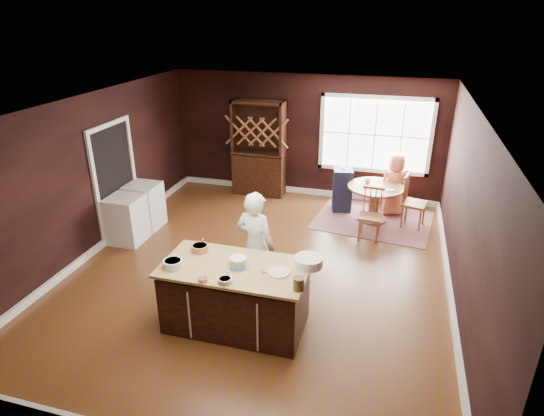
{
  "coord_description": "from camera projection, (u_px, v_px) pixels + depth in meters",
  "views": [
    {
      "loc": [
        1.94,
        -6.2,
        3.98
      ],
      "look_at": [
        0.15,
        0.16,
        1.05
      ],
      "focal_mm": 30.0,
      "sensor_mm": 36.0,
      "label": 1
    }
  ],
  "objects": [
    {
      "name": "drinking_glass",
      "position": [
        264.0,
        267.0,
        5.69
      ],
      "size": [
        0.07,
        0.07,
        0.15
      ],
      "primitive_type": "cylinder",
      "color": "silver",
      "rests_on": "kitchen_island"
    },
    {
      "name": "bowl_blue",
      "position": [
        173.0,
        264.0,
        5.82
      ],
      "size": [
        0.26,
        0.26,
        0.1
      ],
      "primitive_type": "cylinder",
      "color": "silver",
      "rests_on": "kitchen_island"
    },
    {
      "name": "dining_table",
      "position": [
        375.0,
        196.0,
        9.03
      ],
      "size": [
        1.1,
        1.1,
        0.75
      ],
      "color": "brown",
      "rests_on": "ground"
    },
    {
      "name": "bowl_pink",
      "position": [
        203.0,
        280.0,
        5.52
      ],
      "size": [
        0.13,
        0.13,
        0.05
      ],
      "primitive_type": "cylinder",
      "color": "white",
      "rests_on": "kitchen_island"
    },
    {
      "name": "table_cup",
      "position": [
        367.0,
        181.0,
        9.08
      ],
      "size": [
        0.14,
        0.14,
        0.09
      ],
      "primitive_type": "imported",
      "rotation": [
        0.0,
        0.0,
        0.22
      ],
      "color": "white",
      "rests_on": "dining_table"
    },
    {
      "name": "washer",
      "position": [
        126.0,
        220.0,
        8.27
      ],
      "size": [
        0.6,
        0.58,
        0.87
      ],
      "primitive_type": "cube",
      "color": "white",
      "rests_on": "ground"
    },
    {
      "name": "toddler",
      "position": [
        341.0,
        174.0,
        9.41
      ],
      "size": [
        0.18,
        0.14,
        0.26
      ],
      "primitive_type": null,
      "color": "#8CA5BF",
      "rests_on": "high_chair"
    },
    {
      "name": "seated_woman",
      "position": [
        394.0,
        185.0,
        9.3
      ],
      "size": [
        0.74,
        0.6,
        1.3
      ],
      "primitive_type": "imported",
      "rotation": [
        0.0,
        0.0,
        3.47
      ],
      "color": "#E38060",
      "rests_on": "ground"
    },
    {
      "name": "layer_cake",
      "position": [
        238.0,
        262.0,
        5.83
      ],
      "size": [
        0.31,
        0.31,
        0.13
      ],
      "primitive_type": null,
      "color": "white",
      "rests_on": "kitchen_island"
    },
    {
      "name": "room_shell",
      "position": [
        260.0,
        193.0,
        7.0
      ],
      "size": [
        7.0,
        7.0,
        7.0
      ],
      "color": "#583513",
      "rests_on": "ground"
    },
    {
      "name": "kitchen_island",
      "position": [
        236.0,
        297.0,
        6.05
      ],
      "size": [
        1.9,
        1.0,
        0.92
      ],
      "color": "black",
      "rests_on": "ground"
    },
    {
      "name": "high_chair",
      "position": [
        342.0,
        189.0,
        9.54
      ],
      "size": [
        0.46,
        0.46,
        0.95
      ],
      "primitive_type": null,
      "rotation": [
        0.0,
        0.0,
        0.21
      ],
      "color": "#1F2A44",
      "rests_on": "ground"
    },
    {
      "name": "hutch",
      "position": [
        259.0,
        148.0,
        10.2
      ],
      "size": [
        1.17,
        0.49,
        2.14
      ],
      "primitive_type": "cube",
      "color": "black",
      "rests_on": "ground"
    },
    {
      "name": "white_tub",
      "position": [
        309.0,
        262.0,
        5.84
      ],
      "size": [
        0.37,
        0.37,
        0.13
      ],
      "primitive_type": "cylinder",
      "color": "white",
      "rests_on": "kitchen_island"
    },
    {
      "name": "dryer",
      "position": [
        144.0,
        206.0,
        8.83
      ],
      "size": [
        0.61,
        0.59,
        0.88
      ],
      "primitive_type": "cube",
      "color": "silver",
      "rests_on": "ground"
    },
    {
      "name": "rug",
      "position": [
        373.0,
        220.0,
        9.24
      ],
      "size": [
        2.44,
        2.0,
        0.01
      ],
      "primitive_type": "cube",
      "rotation": [
        0.0,
        0.0,
        -0.12
      ],
      "color": "brown",
      "rests_on": "ground"
    },
    {
      "name": "bowl_olive",
      "position": [
        225.0,
        281.0,
        5.49
      ],
      "size": [
        0.17,
        0.17,
        0.06
      ],
      "primitive_type": "cylinder",
      "color": "#EEE9C2",
      "rests_on": "kitchen_island"
    },
    {
      "name": "baker",
      "position": [
        256.0,
        246.0,
        6.54
      ],
      "size": [
        0.68,
        0.52,
        1.66
      ],
      "primitive_type": "imported",
      "rotation": [
        0.0,
        0.0,
        2.92
      ],
      "color": "white",
      "rests_on": "ground"
    },
    {
      "name": "dinner_plate",
      "position": [
        279.0,
        272.0,
        5.7
      ],
      "size": [
        0.28,
        0.28,
        0.02
      ],
      "primitive_type": "cylinder",
      "color": "#FFEEC0",
      "rests_on": "kitchen_island"
    },
    {
      "name": "chair_south",
      "position": [
        370.0,
        215.0,
        8.32
      ],
      "size": [
        0.44,
        0.42,
        1.0
      ],
      "primitive_type": null,
      "rotation": [
        0.0,
        0.0,
        -0.06
      ],
      "color": "brown",
      "rests_on": "ground"
    },
    {
      "name": "bowl_yellow",
      "position": [
        200.0,
        248.0,
        6.21
      ],
      "size": [
        0.24,
        0.24,
        0.09
      ],
      "primitive_type": "cylinder",
      "color": "olive",
      "rests_on": "kitchen_island"
    },
    {
      "name": "table_plate",
      "position": [
        390.0,
        190.0,
        8.75
      ],
      "size": [
        0.19,
        0.19,
        0.01
      ],
      "primitive_type": "cylinder",
      "color": "beige",
      "rests_on": "dining_table"
    },
    {
      "name": "doorway",
      "position": [
        116.0,
        182.0,
        8.4
      ],
      "size": [
        0.08,
        1.26,
        2.13
      ],
      "primitive_type": null,
      "color": "white",
      "rests_on": "room_shell"
    },
    {
      "name": "window",
      "position": [
        375.0,
        135.0,
        9.63
      ],
      "size": [
        2.36,
        0.1,
        1.66
      ],
      "primitive_type": null,
      "color": "white",
      "rests_on": "room_shell"
    },
    {
      "name": "chair_east",
      "position": [
        415.0,
        201.0,
        8.8
      ],
      "size": [
        0.52,
        0.54,
        1.07
      ],
      "primitive_type": null,
      "rotation": [
        0.0,
        0.0,
        1.34
      ],
      "color": "brown",
      "rests_on": "ground"
    },
    {
      "name": "chair_north",
      "position": [
        393.0,
        189.0,
        9.61
      ],
      "size": [
        0.53,
        0.53,
        0.92
      ],
      "primitive_type": null,
      "rotation": [
        0.0,
        0.0,
        3.8
      ],
      "color": "brown",
      "rests_on": "ground"
    },
    {
      "name": "stoneware_crock",
      "position": [
        299.0,
        284.0,
        5.34
      ],
      "size": [
        0.13,
        0.13,
        0.16
      ],
      "primitive_type": "cylinder",
      "color": "#4D3723",
      "rests_on": "kitchen_island"
    }
  ]
}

